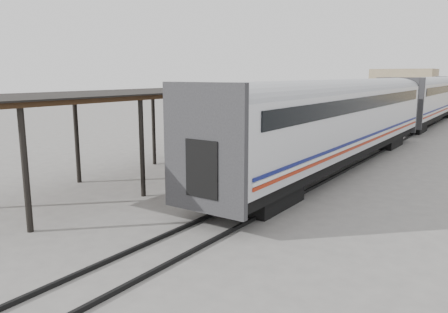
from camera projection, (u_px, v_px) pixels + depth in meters
ground at (200, 190)px, 18.71m from camera, size 160.00×160.00×0.00m
train at (430, 97)px, 43.82m from camera, size 3.45×76.01×4.01m
canopy at (332, 84)px, 39.31m from camera, size 4.90×64.30×4.15m
rails at (428, 123)px, 44.47m from camera, size 1.54×150.00×0.12m
building_left at (403, 84)px, 90.17m from camera, size 12.00×8.00×6.00m
baggage_cart at (205, 178)px, 18.19m from camera, size 1.40×2.48×0.86m
suitcase_stack at (207, 166)px, 18.45m from camera, size 1.20×1.12×0.59m
luggage_tug at (325, 126)px, 37.17m from camera, size 1.19×1.61×1.28m
porter at (200, 156)px, 17.32m from camera, size 0.64×0.74×1.71m
pedestrian at (311, 125)px, 34.50m from camera, size 1.15×0.73×1.83m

